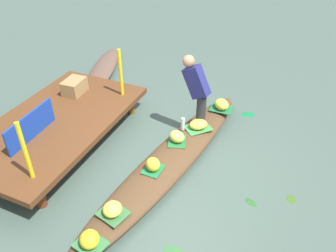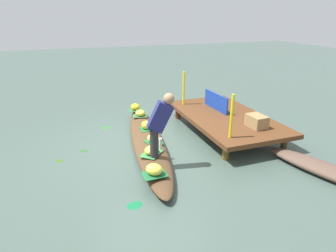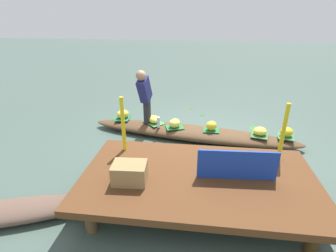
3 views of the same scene
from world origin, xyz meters
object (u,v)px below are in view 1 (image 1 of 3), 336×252
object	(u,v)px
produce_crate	(74,86)
banana_bunch_1	(177,136)
banana_bunch_4	(153,164)
vendor_person	(197,87)
moored_boat	(103,70)
vendor_boat	(169,161)
water_bottle	(183,124)
banana_bunch_2	(222,104)
banana_bunch_3	(90,239)
banana_bunch_5	(112,209)
market_banner	(31,126)
banana_bunch_0	(198,124)

from	to	relation	value
produce_crate	banana_bunch_1	bearing A→B (deg)	-99.39
banana_bunch_4	vendor_person	xyz separation A→B (m)	(1.39, -0.13, 0.59)
moored_boat	vendor_boat	bearing A→B (deg)	-149.14
vendor_boat	vendor_person	bearing A→B (deg)	6.16
vendor_boat	produce_crate	size ratio (longest dim) A/B	10.09
moored_boat	produce_crate	size ratio (longest dim) A/B	5.34
moored_boat	produce_crate	world-z (taller)	produce_crate
banana_bunch_4	water_bottle	bearing A→B (deg)	-1.09
banana_bunch_1	water_bottle	distance (m)	0.34
moored_boat	vendor_person	distance (m)	3.13
vendor_boat	produce_crate	world-z (taller)	produce_crate
banana_bunch_1	banana_bunch_2	size ratio (longest dim) A/B	0.91
banana_bunch_3	banana_bunch_5	bearing A→B (deg)	0.14
moored_boat	banana_bunch_1	size ratio (longest dim) A/B	9.02
banana_bunch_5	market_banner	xyz separation A→B (m)	(0.68, 1.82, 0.31)
banana_bunch_2	water_bottle	xyz separation A→B (m)	(-0.89, 0.41, 0.02)
banana_bunch_0	water_bottle	bearing A→B (deg)	121.62
vendor_boat	vendor_person	world-z (taller)	vendor_person
vendor_boat	banana_bunch_1	world-z (taller)	banana_bunch_1
banana_bunch_3	produce_crate	size ratio (longest dim) A/B	0.57
moored_boat	market_banner	distance (m)	3.08
vendor_person	produce_crate	size ratio (longest dim) A/B	2.74
banana_bunch_1	banana_bunch_5	xyz separation A→B (m)	(-1.70, 0.16, -0.01)
banana_bunch_1	banana_bunch_4	size ratio (longest dim) A/B	1.16
banana_bunch_1	vendor_person	bearing A→B (deg)	-6.30
vendor_boat	banana_bunch_1	bearing A→B (deg)	12.89
banana_bunch_3	water_bottle	world-z (taller)	water_bottle
vendor_boat	banana_bunch_2	size ratio (longest dim) A/B	15.57
moored_boat	produce_crate	distance (m)	1.69
moored_boat	water_bottle	world-z (taller)	water_bottle
banana_bunch_1	water_bottle	world-z (taller)	water_bottle
banana_bunch_1	banana_bunch_4	distance (m)	0.76
banana_bunch_4	market_banner	bearing A→B (deg)	97.84
water_bottle	banana_bunch_5	bearing A→B (deg)	176.43
banana_bunch_2	water_bottle	size ratio (longest dim) A/B	1.25
banana_bunch_5	vendor_person	bearing A→B (deg)	-5.71
vendor_boat	vendor_person	xyz separation A→B (m)	(1.00, -0.04, 0.81)
banana_bunch_1	banana_bunch_4	bearing A→B (deg)	175.69
banana_bunch_1	banana_bunch_2	world-z (taller)	banana_bunch_2
market_banner	banana_bunch_4	bearing A→B (deg)	-85.07
water_bottle	market_banner	xyz separation A→B (m)	(-1.36, 1.95, 0.28)
banana_bunch_0	banana_bunch_1	bearing A→B (deg)	158.20
banana_bunch_0	market_banner	size ratio (longest dim) A/B	0.29
banana_bunch_4	banana_bunch_5	size ratio (longest dim) A/B	0.88
banana_bunch_3	banana_bunch_1	bearing A→B (deg)	-4.22
water_bottle	banana_bunch_0	bearing A→B (deg)	-58.38
moored_boat	banana_bunch_1	bearing A→B (deg)	-144.59
moored_boat	banana_bunch_0	xyz separation A→B (m)	(-1.46, -2.85, 0.21)
banana_bunch_2	banana_bunch_4	size ratio (longest dim) A/B	1.27
banana_bunch_1	banana_bunch_3	xyz separation A→B (m)	(-2.20, 0.16, 0.00)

